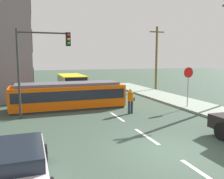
{
  "coord_description": "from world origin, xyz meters",
  "views": [
    {
      "loc": [
        -5.04,
        -7.7,
        3.65
      ],
      "look_at": [
        0.43,
        8.24,
        1.45
      ],
      "focal_mm": 38.08,
      "sensor_mm": 36.0,
      "label": 1
    }
  ],
  "objects": [
    {
      "name": "city_bus",
      "position": [
        -0.75,
        18.71,
        1.06
      ],
      "size": [
        2.55,
        5.99,
        1.84
      ],
      "color": "gold",
      "rests_on": "ground"
    },
    {
      "name": "parked_sedan_near",
      "position": [
        -5.66,
        -0.61,
        0.62
      ],
      "size": [
        2.12,
        4.22,
        1.19
      ],
      "color": "silver",
      "rests_on": "ground"
    },
    {
      "name": "lane_stripe_0",
      "position": [
        0.0,
        -2.0,
        0.01
      ],
      "size": [
        0.16,
        2.4,
        0.01
      ],
      "primitive_type": "cube",
      "color": "silver",
      "rests_on": "ground"
    },
    {
      "name": "traffic_light_mast",
      "position": [
        -4.5,
        7.51,
        3.79
      ],
      "size": [
        3.21,
        0.33,
        5.4
      ],
      "color": "#333333",
      "rests_on": "ground"
    },
    {
      "name": "streetcar_tram",
      "position": [
        -2.49,
        9.62,
        0.98
      ],
      "size": [
        8.14,
        2.66,
        1.91
      ],
      "color": "#E45207",
      "rests_on": "ground"
    },
    {
      "name": "lane_stripe_1",
      "position": [
        0.0,
        2.0,
        0.01
      ],
      "size": [
        0.16,
        2.4,
        0.01
      ],
      "primitive_type": "cube",
      "color": "silver",
      "rests_on": "ground"
    },
    {
      "name": "lane_stripe_2",
      "position": [
        0.0,
        6.0,
        0.01
      ],
      "size": [
        0.16,
        2.4,
        0.01
      ],
      "primitive_type": "cube",
      "color": "silver",
      "rests_on": "ground"
    },
    {
      "name": "lane_stripe_3",
      "position": [
        0.0,
        15.62,
        0.01
      ],
      "size": [
        0.16,
        2.4,
        0.01
      ],
      "primitive_type": "cube",
      "color": "silver",
      "rests_on": "ground"
    },
    {
      "name": "lane_stripe_4",
      "position": [
        0.0,
        21.62,
        0.01
      ],
      "size": [
        0.16,
        2.4,
        0.01
      ],
      "primitive_type": "cube",
      "color": "silver",
      "rests_on": "ground"
    },
    {
      "name": "ground_plane",
      "position": [
        0.0,
        10.0,
        0.0
      ],
      "size": [
        120.0,
        120.0,
        0.0
      ],
      "primitive_type": "plane",
      "color": "#384B3D"
    },
    {
      "name": "pedestrian_crossing",
      "position": [
        1.17,
        6.58,
        0.94
      ],
      "size": [
        0.51,
        0.36,
        1.67
      ],
      "color": "#262E45",
      "rests_on": "ground"
    },
    {
      "name": "stop_sign",
      "position": [
        5.81,
        6.79,
        2.19
      ],
      "size": [
        0.76,
        0.07,
        2.88
      ],
      "color": "gray",
      "rests_on": "sidewalk_curb_right"
    },
    {
      "name": "sidewalk_curb_right",
      "position": [
        6.8,
        6.0,
        0.07
      ],
      "size": [
        3.2,
        36.0,
        0.14
      ],
      "primitive_type": "cube",
      "color": "gray",
      "rests_on": "ground"
    },
    {
      "name": "utility_pole_mid",
      "position": [
        8.65,
        16.55,
        3.79
      ],
      "size": [
        1.8,
        0.24,
        7.23
      ],
      "color": "brown",
      "rests_on": "ground"
    }
  ]
}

